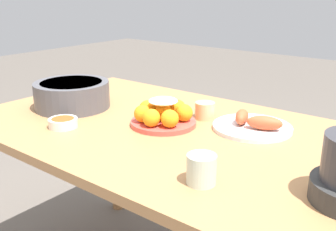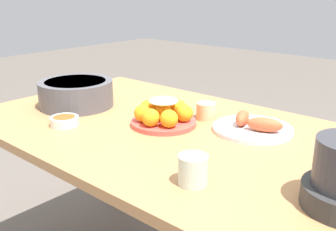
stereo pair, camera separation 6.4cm
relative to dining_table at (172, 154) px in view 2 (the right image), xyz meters
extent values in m
cylinder|color=#A87547|center=(0.68, -0.38, -0.29)|extent=(0.06, 0.06, 0.71)
cube|color=#A87547|center=(0.00, 0.00, 0.08)|extent=(1.46, 0.85, 0.03)
cylinder|color=#E04C42|center=(0.05, -0.01, 0.10)|extent=(0.23, 0.23, 0.02)
sphere|color=orange|center=(0.12, -0.01, 0.14)|extent=(0.06, 0.06, 0.06)
sphere|color=orange|center=(0.09, 0.05, 0.14)|extent=(0.06, 0.06, 0.06)
sphere|color=orange|center=(0.04, 0.06, 0.14)|extent=(0.06, 0.06, 0.06)
sphere|color=orange|center=(-0.01, 0.03, 0.14)|extent=(0.06, 0.06, 0.06)
sphere|color=orange|center=(-0.01, -0.05, 0.14)|extent=(0.06, 0.06, 0.06)
sphere|color=orange|center=(0.04, -0.08, 0.14)|extent=(0.06, 0.06, 0.06)
sphere|color=orange|center=(0.09, -0.06, 0.14)|extent=(0.06, 0.06, 0.06)
ellipsoid|color=white|center=(0.05, -0.01, 0.18)|extent=(0.10, 0.10, 0.02)
sphere|color=orange|center=(0.05, -0.01, 0.14)|extent=(0.06, 0.06, 0.06)
cylinder|color=#4C4C51|center=(0.46, 0.05, 0.15)|extent=(0.29, 0.29, 0.10)
cylinder|color=brown|center=(0.46, 0.05, 0.19)|extent=(0.24, 0.24, 0.01)
cylinder|color=silver|center=(0.30, 0.22, 0.11)|extent=(0.10, 0.10, 0.03)
cylinder|color=#9E4C1E|center=(0.30, 0.22, 0.12)|extent=(0.08, 0.08, 0.01)
cylinder|color=silver|center=(-0.21, -0.16, 0.10)|extent=(0.26, 0.26, 0.01)
ellipsoid|color=#D1512D|center=(-0.18, -0.15, 0.13)|extent=(0.07, 0.10, 0.05)
ellipsoid|color=#D1512D|center=(-0.26, -0.14, 0.13)|extent=(0.12, 0.08, 0.05)
cylinder|color=#DBB27F|center=(-0.03, -0.15, 0.12)|extent=(0.07, 0.07, 0.06)
cylinder|color=beige|center=(-0.29, 0.26, 0.13)|extent=(0.07, 0.07, 0.07)
camera|label=1|loc=(-0.75, 0.98, 0.55)|focal=42.00mm
camera|label=2|loc=(-0.80, 0.94, 0.55)|focal=42.00mm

